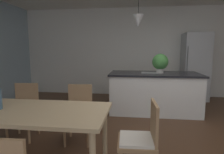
% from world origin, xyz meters
% --- Properties ---
extents(ground_plane, '(10.00, 8.40, 0.04)m').
position_xyz_m(ground_plane, '(0.00, 0.00, -0.02)').
color(ground_plane, '#4C301E').
extents(wall_back_kitchen, '(10.00, 0.12, 2.70)m').
position_xyz_m(wall_back_kitchen, '(0.00, 3.26, 1.35)').
color(wall_back_kitchen, white).
rests_on(wall_back_kitchen, ground_plane).
extents(dining_table, '(2.03, 0.86, 0.74)m').
position_xyz_m(dining_table, '(-1.81, -0.80, 0.67)').
color(dining_table, '#D1B284').
rests_on(dining_table, ground_plane).
extents(chair_kitchen_end, '(0.42, 0.42, 0.87)m').
position_xyz_m(chair_kitchen_end, '(-0.42, -0.80, 0.47)').
color(chair_kitchen_end, '#A87F56').
rests_on(chair_kitchen_end, ground_plane).
extents(chair_far_right, '(0.43, 0.43, 0.87)m').
position_xyz_m(chair_far_right, '(-1.36, -0.00, 0.47)').
color(chair_far_right, '#A87F56').
rests_on(chair_far_right, ground_plane).
extents(chair_far_left, '(0.44, 0.44, 0.87)m').
position_xyz_m(chair_far_left, '(-2.27, -0.00, 0.47)').
color(chair_far_left, '#A87F56').
rests_on(chair_far_left, ground_plane).
extents(kitchen_island, '(2.00, 0.98, 0.91)m').
position_xyz_m(kitchen_island, '(-0.07, 1.58, 0.46)').
color(kitchen_island, white).
rests_on(kitchen_island, ground_plane).
extents(refrigerator, '(0.69, 0.67, 1.89)m').
position_xyz_m(refrigerator, '(1.18, 2.86, 0.95)').
color(refrigerator, '#B2B5B7').
rests_on(refrigerator, ground_plane).
extents(pendant_over_island_main, '(0.23, 0.23, 0.79)m').
position_xyz_m(pendant_over_island_main, '(-0.46, 1.58, 2.05)').
color(pendant_over_island_main, black).
extents(potted_plant_on_island, '(0.36, 0.36, 0.43)m').
position_xyz_m(potted_plant_on_island, '(0.05, 1.58, 1.14)').
color(potted_plant_on_island, beige).
rests_on(potted_plant_on_island, kitchen_island).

